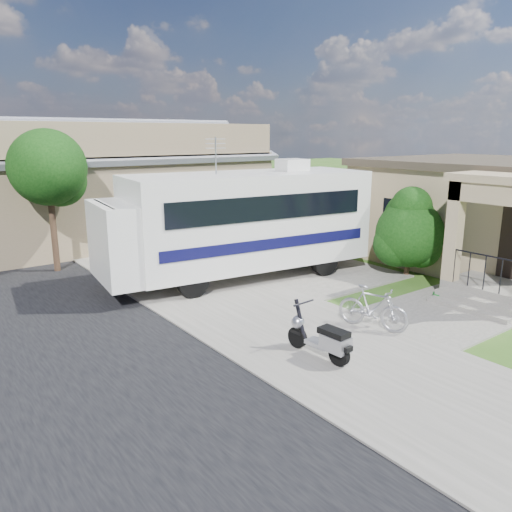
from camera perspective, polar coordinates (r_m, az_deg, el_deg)
ground at (r=11.92m, az=9.27°, el=-8.04°), size 120.00×120.00×0.00m
sidewalk_slab at (r=19.46m, az=-14.60°, el=0.37°), size 4.00×80.00×0.06m
driveway_slab at (r=16.03m, az=1.43°, el=-2.04°), size 7.00×6.00×0.05m
walk_slab at (r=13.61m, az=21.22°, el=-5.92°), size 4.00×3.00×0.05m
house at (r=19.39m, az=24.94°, el=4.74°), size 9.47×7.80×3.54m
warehouse at (r=23.15m, az=-16.41°, el=7.27°), size 12.50×8.40×5.04m
street_tree_a at (r=17.24m, az=-22.40°, el=8.95°), size 2.44×2.40×4.58m
motorhome at (r=15.25m, az=-1.93°, el=4.09°), size 8.57×3.60×4.26m
shrub at (r=16.37m, az=17.09°, el=2.82°), size 2.31×2.21×2.84m
scooter at (r=10.05m, az=7.57°, el=-9.32°), size 0.56×1.60×1.05m
bicycle at (r=11.70m, az=13.18°, el=-6.05°), size 0.99×1.72×1.00m
garden_hose at (r=14.48m, az=20.24°, el=-4.43°), size 0.36×0.36×0.16m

